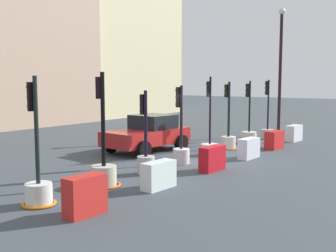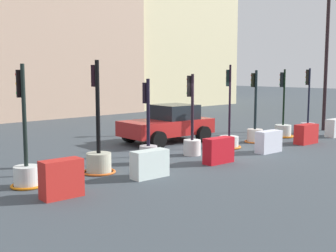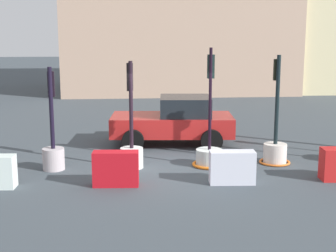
# 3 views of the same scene
# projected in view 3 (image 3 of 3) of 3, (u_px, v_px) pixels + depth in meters

# --- Properties ---
(ground_plane) EXTENTS (120.00, 120.00, 0.00)m
(ground_plane) POSITION_uv_depth(u_px,v_px,m) (169.00, 169.00, 12.89)
(ground_plane) COLOR #3E464D
(traffic_light_2) EXTENTS (0.57, 0.57, 2.69)m
(traffic_light_2) POSITION_uv_depth(u_px,v_px,m) (53.00, 148.00, 12.72)
(traffic_light_2) COLOR #B6ACB0
(traffic_light_2) RESTS_ON ground_plane
(traffic_light_3) EXTENTS (0.60, 0.60, 2.82)m
(traffic_light_3) POSITION_uv_depth(u_px,v_px,m) (132.00, 147.00, 12.90)
(traffic_light_3) COLOR silver
(traffic_light_3) RESTS_ON ground_plane
(traffic_light_4) EXTENTS (0.92, 0.92, 3.16)m
(traffic_light_4) POSITION_uv_depth(u_px,v_px,m) (209.00, 152.00, 13.11)
(traffic_light_4) COLOR silver
(traffic_light_4) RESTS_ON ground_plane
(traffic_light_5) EXTENTS (0.85, 0.85, 2.96)m
(traffic_light_5) POSITION_uv_depth(u_px,v_px,m) (275.00, 146.00, 13.36)
(traffic_light_5) COLOR silver
(traffic_light_5) RESTS_ON ground_plane
(construction_barrier_2) EXTENTS (1.08, 0.46, 0.82)m
(construction_barrier_2) POSITION_uv_depth(u_px,v_px,m) (116.00, 169.00, 11.40)
(construction_barrier_2) COLOR red
(construction_barrier_2) RESTS_ON ground_plane
(construction_barrier_3) EXTENTS (1.09, 0.48, 0.79)m
(construction_barrier_3) POSITION_uv_depth(u_px,v_px,m) (232.00, 167.00, 11.58)
(construction_barrier_3) COLOR silver
(construction_barrier_3) RESTS_ON ground_plane
(car_red_compact) EXTENTS (3.96, 2.41, 1.54)m
(car_red_compact) POSITION_uv_depth(u_px,v_px,m) (175.00, 121.00, 15.57)
(car_red_compact) COLOR #A71E1D
(car_red_compact) RESTS_ON ground_plane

